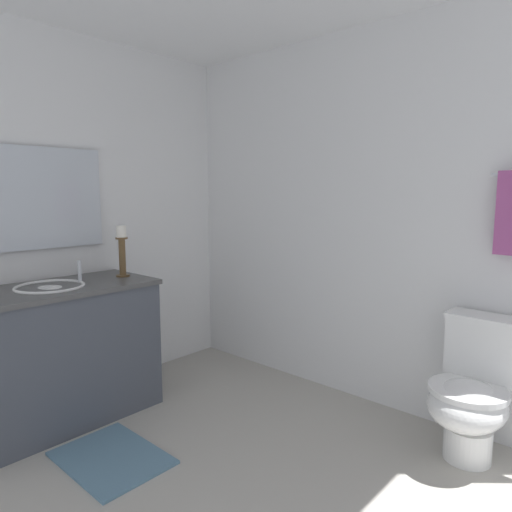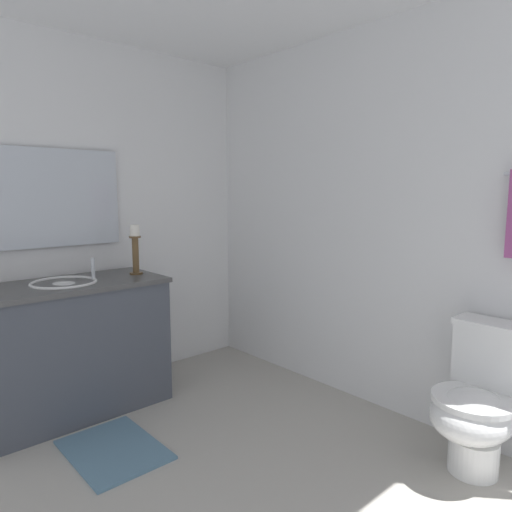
# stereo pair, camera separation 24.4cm
# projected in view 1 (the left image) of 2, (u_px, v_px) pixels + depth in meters

# --- Properties ---
(floor) EXTENTS (2.87, 2.72, 0.02)m
(floor) POSITION_uv_depth(u_px,v_px,m) (203.00, 481.00, 2.27)
(floor) COLOR #B2ADA3
(floor) RESTS_ON ground
(wall_back) EXTENTS (2.87, 0.04, 2.45)m
(wall_back) POSITION_uv_depth(u_px,v_px,m) (352.00, 219.00, 3.09)
(wall_back) COLOR white
(wall_back) RESTS_ON ground
(wall_left) EXTENTS (0.04, 2.72, 2.45)m
(wall_left) POSITION_uv_depth(u_px,v_px,m) (57.00, 220.00, 3.05)
(wall_left) COLOR white
(wall_left) RESTS_ON ground
(vanity_cabinet) EXTENTS (0.58, 1.22, 0.84)m
(vanity_cabinet) POSITION_uv_depth(u_px,v_px,m) (54.00, 355.00, 2.79)
(vanity_cabinet) COLOR #474C56
(vanity_cabinet) RESTS_ON ground
(sink_basin) EXTENTS (0.40, 0.40, 0.24)m
(sink_basin) POSITION_uv_depth(u_px,v_px,m) (50.00, 293.00, 2.74)
(sink_basin) COLOR white
(sink_basin) RESTS_ON vanity_cabinet
(mirror) EXTENTS (0.02, 1.01, 0.65)m
(mirror) POSITION_uv_depth(u_px,v_px,m) (25.00, 198.00, 2.84)
(mirror) COLOR silver
(candle_holder_tall) EXTENTS (0.09, 0.09, 0.34)m
(candle_holder_tall) POSITION_uv_depth(u_px,v_px,m) (122.00, 250.00, 3.06)
(candle_holder_tall) COLOR brown
(candle_holder_tall) RESTS_ON vanity_cabinet
(toilet) EXTENTS (0.39, 0.54, 0.75)m
(toilet) POSITION_uv_depth(u_px,v_px,m) (472.00, 392.00, 2.40)
(toilet) COLOR white
(toilet) RESTS_ON ground
(bath_mat) EXTENTS (0.60, 0.44, 0.02)m
(bath_mat) POSITION_uv_depth(u_px,v_px,m) (112.00, 458.00, 2.43)
(bath_mat) COLOR slate
(bath_mat) RESTS_ON ground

